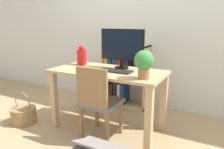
# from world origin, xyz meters

# --- Properties ---
(ground_plane) EXTENTS (10.00, 10.00, 0.00)m
(ground_plane) POSITION_xyz_m (0.00, 0.00, 0.00)
(ground_plane) COLOR tan
(wall_back) EXTENTS (8.00, 0.05, 2.60)m
(wall_back) POSITION_xyz_m (0.00, 0.99, 1.30)
(wall_back) COLOR silver
(wall_back) RESTS_ON ground_plane
(desk) EXTENTS (1.31, 0.65, 0.73)m
(desk) POSITION_xyz_m (0.00, 0.00, 0.58)
(desk) COLOR tan
(desk) RESTS_ON ground_plane
(monitor) EXTENTS (0.55, 0.16, 0.46)m
(monitor) POSITION_xyz_m (0.09, 0.18, 0.99)
(monitor) COLOR black
(monitor) RESTS_ON desk
(keyboard) EXTENTS (0.38, 0.15, 0.02)m
(keyboard) POSITION_xyz_m (0.11, -0.03, 0.73)
(keyboard) COLOR black
(keyboard) RESTS_ON desk
(vase) EXTENTS (0.12, 0.12, 0.25)m
(vase) POSITION_xyz_m (-0.47, 0.14, 0.83)
(vase) COLOR red
(vase) RESTS_ON desk
(potted_plant) EXTENTS (0.19, 0.19, 0.28)m
(potted_plant) POSITION_xyz_m (0.50, -0.17, 0.89)
(potted_plant) COLOR #9E6647
(potted_plant) RESTS_ON desk
(chair) EXTENTS (0.40, 0.40, 0.83)m
(chair) POSITION_xyz_m (0.03, -0.27, 0.45)
(chair) COLOR slate
(chair) RESTS_ON ground_plane
(bookshelf) EXTENTS (0.70, 0.28, 0.94)m
(bookshelf) POSITION_xyz_m (-0.24, 0.81, 0.45)
(bookshelf) COLOR #D8BC8C
(bookshelf) RESTS_ON ground_plane
(basket) EXTENTS (0.31, 0.31, 0.41)m
(basket) POSITION_xyz_m (-1.03, -0.39, 0.11)
(basket) COLOR #997547
(basket) RESTS_ON ground_plane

